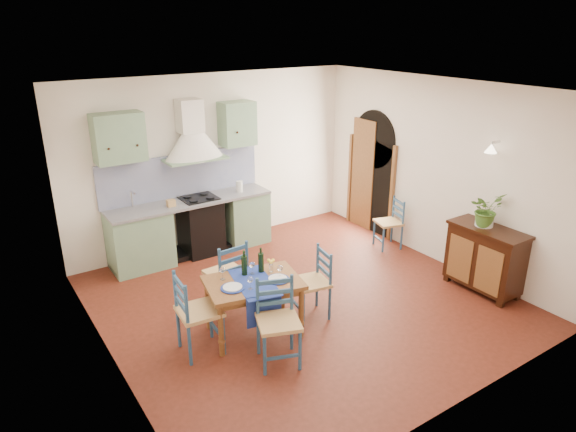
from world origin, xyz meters
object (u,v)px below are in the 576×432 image
Objects in this scene: chair_near at (278,321)px; potted_plant at (486,209)px; dining_table at (254,287)px; sideboard at (485,257)px.

chair_near is 3.32m from potted_plant.
dining_table is at bearing 84.66° from chair_near.
sideboard is at bearing -15.08° from dining_table.
potted_plant is at bearing 83.74° from sideboard.
chair_near is at bearing 177.39° from potted_plant.
potted_plant reaches higher than chair_near.
sideboard is (3.18, -0.86, -0.11)m from dining_table.
potted_plant is at bearing -13.42° from dining_table.
dining_table is 1.17× the size of sideboard.
chair_near reaches higher than sideboard.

